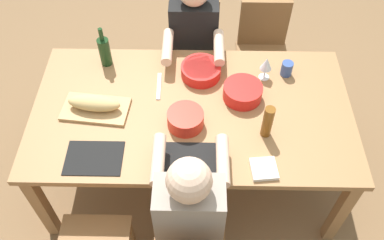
{
  "coord_description": "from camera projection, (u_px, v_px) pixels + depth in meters",
  "views": [
    {
      "loc": [
        0.03,
        -1.64,
        2.67
      ],
      "look_at": [
        0.0,
        0.0,
        0.63
      ],
      "focal_mm": 38.65,
      "sensor_mm": 36.0,
      "label": 1
    }
  ],
  "objects": [
    {
      "name": "wine_bottle",
      "position": [
        105.0,
        51.0,
        2.7
      ],
      "size": [
        0.08,
        0.08,
        0.29
      ],
      "color": "#193819",
      "rests_on": "dining_table"
    },
    {
      "name": "carving_knife",
      "position": [
        159.0,
        86.0,
        2.64
      ],
      "size": [
        0.03,
        0.23,
        0.01
      ],
      "primitive_type": "cube",
      "rotation": [
        0.0,
        0.0,
        1.59
      ],
      "color": "silver",
      "rests_on": "dining_table"
    },
    {
      "name": "serving_bowl_pasta",
      "position": [
        243.0,
        91.0,
        2.55
      ],
      "size": [
        0.24,
        0.24,
        0.09
      ],
      "color": "red",
      "rests_on": "dining_table"
    },
    {
      "name": "wine_glass",
      "position": [
        266.0,
        64.0,
        2.61
      ],
      "size": [
        0.08,
        0.08,
        0.17
      ],
      "color": "silver",
      "rests_on": "dining_table"
    },
    {
      "name": "chair_far_center",
      "position": [
        194.0,
        47.0,
        3.27
      ],
      "size": [
        0.4,
        0.4,
        0.85
      ],
      "color": "olive",
      "rests_on": "ground_plane"
    },
    {
      "name": "ground_plane",
      "position": [
        192.0,
        172.0,
        3.11
      ],
      "size": [
        8.0,
        8.0,
        0.0
      ],
      "primitive_type": "plane",
      "color": "brown"
    },
    {
      "name": "cup_far_right",
      "position": [
        287.0,
        69.0,
        2.68
      ],
      "size": [
        0.07,
        0.07,
        0.1
      ],
      "primitive_type": "cylinder",
      "color": "#334C8C",
      "rests_on": "dining_table"
    },
    {
      "name": "placemat_near_left",
      "position": [
        94.0,
        158.0,
        2.3
      ],
      "size": [
        0.32,
        0.23,
        0.01
      ],
      "primitive_type": "cube",
      "color": "black",
      "rests_on": "dining_table"
    },
    {
      "name": "serving_bowl_fruit",
      "position": [
        201.0,
        70.0,
        2.68
      ],
      "size": [
        0.26,
        0.26,
        0.08
      ],
      "color": "red",
      "rests_on": "dining_table"
    },
    {
      "name": "napkin_stack",
      "position": [
        264.0,
        169.0,
        2.25
      ],
      "size": [
        0.15,
        0.15,
        0.02
      ],
      "primitive_type": "cube",
      "rotation": [
        0.0,
        0.0,
        0.1
      ],
      "color": "white",
      "rests_on": "dining_table"
    },
    {
      "name": "chair_far_right",
      "position": [
        262.0,
        48.0,
        3.26
      ],
      "size": [
        0.4,
        0.4,
        0.85
      ],
      "color": "olive",
      "rests_on": "ground_plane"
    },
    {
      "name": "dining_table",
      "position": [
        192.0,
        116.0,
        2.59
      ],
      "size": [
        1.96,
        1.07,
        0.74
      ],
      "color": "#9E7044",
      "rests_on": "ground_plane"
    },
    {
      "name": "placemat_near_center",
      "position": [
        191.0,
        159.0,
        2.29
      ],
      "size": [
        0.32,
        0.23,
        0.01
      ],
      "primitive_type": "cube",
      "color": "black",
      "rests_on": "dining_table"
    },
    {
      "name": "beer_bottle",
      "position": [
        268.0,
        122.0,
        2.33
      ],
      "size": [
        0.06,
        0.06,
        0.22
      ],
      "primitive_type": "cylinder",
      "color": "brown",
      "rests_on": "dining_table"
    },
    {
      "name": "cutting_board",
      "position": [
        96.0,
        109.0,
        2.52
      ],
      "size": [
        0.42,
        0.26,
        0.02
      ],
      "primitive_type": "cube",
      "rotation": [
        0.0,
        0.0,
        -0.11
      ],
      "color": "tan",
      "rests_on": "dining_table"
    },
    {
      "name": "serving_bowl_greens",
      "position": [
        185.0,
        118.0,
        2.41
      ],
      "size": [
        0.22,
        0.22,
        0.1
      ],
      "color": "red",
      "rests_on": "dining_table"
    },
    {
      "name": "diner_far_center",
      "position": [
        194.0,
        42.0,
        2.98
      ],
      "size": [
        0.41,
        0.53,
        1.2
      ],
      "color": "#2D2D38",
      "rests_on": "ground_plane"
    },
    {
      "name": "diner_near_center",
      "position": [
        190.0,
        212.0,
        2.14
      ],
      "size": [
        0.41,
        0.53,
        1.2
      ],
      "color": "#2D2D38",
      "rests_on": "ground_plane"
    },
    {
      "name": "bread_loaf",
      "position": [
        94.0,
        103.0,
        2.47
      ],
      "size": [
        0.33,
        0.14,
        0.09
      ],
      "primitive_type": "ellipsoid",
      "rotation": [
        0.0,
        0.0,
        -0.11
      ],
      "color": "tan",
      "rests_on": "cutting_board"
    }
  ]
}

